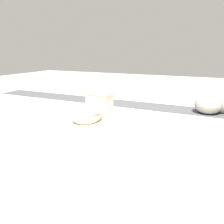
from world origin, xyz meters
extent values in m
plane|color=beige|center=(0.00, 0.00, 0.00)|extent=(14.00, 14.00, 0.00)
cube|color=#4C4C51|center=(-1.39, 0.50, 0.01)|extent=(0.56, 8.00, 0.01)
cube|color=beige|center=(0.23, -0.11, 0.09)|extent=(0.62, 0.38, 0.17)
ellipsoid|color=beige|center=(0.33, -0.11, 0.26)|extent=(0.46, 0.39, 0.28)
cylinder|color=beige|center=(0.33, -0.11, 0.32)|extent=(0.41, 0.41, 0.03)
cube|color=beige|center=(0.02, -0.10, 0.32)|extent=(0.20, 0.35, 0.30)
cube|color=beige|center=(0.02, -0.10, 0.49)|extent=(0.23, 0.38, 0.04)
cylinder|color=silver|center=(0.03, -0.02, 0.51)|extent=(0.02, 0.02, 0.01)
ellipsoid|color=gray|center=(-1.33, 1.27, 0.16)|extent=(0.63, 0.63, 0.32)
camera|label=1|loc=(2.62, 1.30, 1.04)|focal=35.00mm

